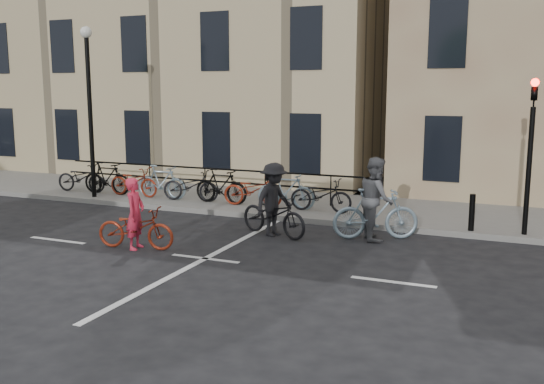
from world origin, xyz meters
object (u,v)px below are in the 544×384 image
at_px(traffic_light, 531,137).
at_px(cyclist_dark, 274,207).
at_px(lamp_post, 89,91).
at_px(cyclist_pink, 136,224).
at_px(cyclist_grey, 376,206).

bearing_deg(traffic_light, cyclist_dark, -161.78).
distance_m(traffic_light, cyclist_dark, 6.22).
distance_m(lamp_post, cyclist_dark, 7.80).
bearing_deg(cyclist_dark, cyclist_pink, 154.53).
bearing_deg(cyclist_dark, lamp_post, 94.50).
bearing_deg(cyclist_grey, traffic_light, -93.57).
height_order(cyclist_pink, cyclist_grey, cyclist_grey).
xyz_separation_m(lamp_post, cyclist_pink, (4.66, -4.28, -2.93)).
xyz_separation_m(cyclist_pink, cyclist_dark, (2.37, 2.35, 0.15)).
bearing_deg(cyclist_grey, cyclist_dark, 80.03).
distance_m(traffic_light, cyclist_grey, 3.89).
xyz_separation_m(cyclist_grey, cyclist_dark, (-2.38, -0.61, -0.09)).
bearing_deg(lamp_post, traffic_light, -0.27).
bearing_deg(lamp_post, cyclist_grey, -7.94).
bearing_deg(traffic_light, cyclist_pink, -152.32).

